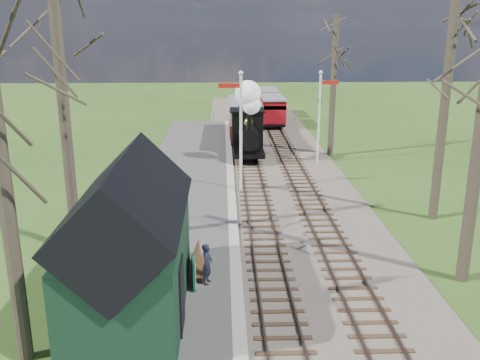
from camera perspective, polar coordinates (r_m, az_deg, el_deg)
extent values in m
ellipsoid|color=#385B23|center=(77.61, -19.34, -1.99)|extent=(57.60, 36.00, 16.20)
ellipsoid|color=#385B23|center=(80.63, 6.51, -2.92)|extent=(70.40, 44.00, 19.80)
ellipsoid|color=#385B23|center=(84.27, -6.15, -0.88)|extent=(64.00, 40.00, 18.00)
cube|color=brown|center=(33.47, 3.16, 1.86)|extent=(8.00, 60.00, 0.10)
cube|color=brown|center=(33.34, 0.08, 1.99)|extent=(0.07, 60.00, 0.12)
cube|color=brown|center=(33.39, 1.79, 2.00)|extent=(0.07, 60.00, 0.12)
cube|color=#38281C|center=(33.37, 0.94, 1.92)|extent=(1.60, 60.00, 0.09)
cube|color=brown|center=(33.53, 4.53, 2.02)|extent=(0.07, 60.00, 0.12)
cube|color=brown|center=(33.65, 6.22, 2.03)|extent=(0.07, 60.00, 0.12)
cube|color=#38281C|center=(33.60, 5.37, 1.95)|extent=(1.60, 60.00, 0.09)
cube|color=#474442|center=(25.73, -6.01, -2.58)|extent=(5.00, 44.00, 0.20)
cube|color=#B2AD9E|center=(25.66, -0.87, -2.53)|extent=(0.40, 44.00, 0.21)
cube|color=black|center=(16.09, -11.49, -9.41)|extent=(3.00, 6.00, 2.60)
cube|color=black|center=(15.38, -11.87, -3.19)|extent=(3.25, 6.30, 3.25)
cube|color=black|center=(15.15, -6.23, -12.14)|extent=(0.06, 1.20, 2.00)
cylinder|color=silver|center=(26.85, 0.09, 4.73)|extent=(0.14, 0.14, 6.00)
sphere|color=silver|center=(26.40, 0.10, 11.34)|extent=(0.24, 0.24, 0.24)
cube|color=#B7140F|center=(26.44, -1.12, 10.04)|extent=(1.10, 0.08, 0.22)
cube|color=black|center=(26.60, 0.09, 7.69)|extent=(0.18, 0.06, 0.30)
cylinder|color=silver|center=(33.30, 8.41, 6.39)|extent=(0.14, 0.14, 5.50)
sphere|color=silver|center=(32.94, 8.62, 11.28)|extent=(0.24, 0.24, 0.24)
cube|color=#B7140F|center=(33.10, 9.53, 10.22)|extent=(1.10, 0.08, 0.22)
cube|color=black|center=(33.12, 8.50, 8.35)|extent=(0.18, 0.06, 0.30)
cylinder|color=#382D23|center=(13.89, -23.75, -1.39)|extent=(0.39, 0.39, 9.00)
cylinder|color=#382D23|center=(20.31, -18.29, 7.31)|extent=(0.41, 0.41, 11.00)
cylinder|color=#382D23|center=(24.42, 20.97, 7.26)|extent=(0.40, 0.40, 10.00)
cylinder|color=#382D23|center=(35.23, 9.91, 9.74)|extent=(0.39, 0.39, 9.00)
cube|color=slate|center=(46.95, 0.47, 6.95)|extent=(12.60, 0.02, 0.01)
cube|color=slate|center=(47.00, 0.47, 6.59)|extent=(12.60, 0.02, 0.02)
cylinder|color=slate|center=(46.99, 0.47, 6.65)|extent=(0.08, 0.08, 1.00)
cube|color=black|center=(34.29, 0.85, 3.36)|extent=(1.89, 4.46, 0.28)
cylinder|color=black|center=(33.43, 0.91, 4.77)|extent=(1.23, 2.90, 1.23)
cube|color=black|center=(35.37, 0.76, 5.60)|extent=(2.00, 1.78, 2.23)
cylinder|color=black|center=(32.14, 1.02, 6.13)|extent=(0.31, 0.31, 0.89)
sphere|color=gold|center=(33.61, 0.89, 6.19)|extent=(0.58, 0.58, 0.58)
sphere|color=white|center=(31.98, 1.21, 7.99)|extent=(1.11, 1.11, 1.11)
sphere|color=white|center=(31.99, 0.84, 9.21)|extent=(1.56, 1.56, 1.56)
cylinder|color=black|center=(33.01, 0.09, 2.59)|extent=(0.11, 0.71, 0.71)
cylinder|color=black|center=(33.05, 1.83, 2.60)|extent=(0.11, 0.71, 0.71)
cube|color=black|center=(40.18, 0.45, 5.12)|extent=(2.12, 7.80, 0.33)
cube|color=#571315|center=(40.05, 0.45, 6.06)|extent=(2.23, 7.80, 1.00)
cube|color=beige|center=(39.89, 0.45, 7.48)|extent=(2.23, 7.80, 1.00)
cube|color=slate|center=(39.80, 0.45, 8.27)|extent=(2.34, 8.02, 0.13)
cube|color=black|center=(45.62, 3.46, 6.36)|extent=(1.74, 4.58, 0.27)
cube|color=maroon|center=(45.53, 3.47, 7.04)|extent=(1.83, 4.58, 0.82)
cube|color=beige|center=(45.41, 3.49, 8.06)|extent=(1.83, 4.58, 0.82)
cube|color=slate|center=(45.34, 3.50, 8.63)|extent=(1.92, 4.76, 0.11)
cube|color=black|center=(51.03, 2.89, 7.43)|extent=(1.74, 4.58, 0.27)
cube|color=maroon|center=(50.95, 2.90, 8.04)|extent=(1.83, 4.58, 0.82)
cube|color=beige|center=(50.84, 2.91, 8.96)|extent=(1.83, 4.58, 0.82)
cube|color=slate|center=(50.78, 2.92, 9.47)|extent=(1.92, 4.76, 0.11)
cube|color=#0E4329|center=(17.46, -5.00, -9.79)|extent=(0.16, 0.72, 1.05)
cube|color=silver|center=(17.47, -4.83, -9.78)|extent=(0.09, 0.62, 0.86)
cube|color=#4F361C|center=(18.44, -4.12, -9.20)|extent=(0.62, 1.64, 0.07)
cube|color=#4F361C|center=(18.34, -4.78, -8.31)|extent=(0.22, 1.60, 0.69)
cube|color=#4F361C|center=(17.88, -3.63, -10.58)|extent=(0.07, 0.07, 0.23)
cube|color=#4F361C|center=(19.13, -4.55, -8.72)|extent=(0.07, 0.07, 0.23)
imported|color=black|center=(17.62, -3.52, -8.92)|extent=(0.44, 0.56, 1.38)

